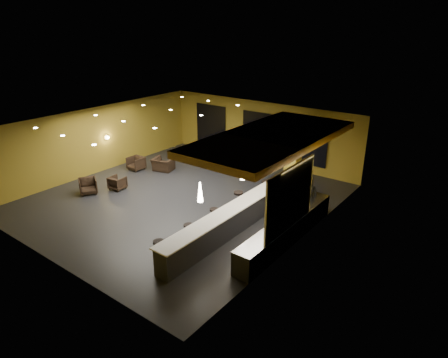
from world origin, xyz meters
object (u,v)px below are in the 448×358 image
Objects in this scene: pendant_1 at (243,171)px; bar_stool_1 at (189,231)px; staff_b at (297,192)px; pendant_2 at (276,154)px; bar_stool_3 at (238,198)px; column at (293,158)px; armchair_a at (88,186)px; armchair_b at (117,183)px; armchair_c at (136,163)px; bar_stool_4 at (265,186)px; bar_stool_2 at (214,215)px; bar_counter at (235,219)px; staff_a at (281,195)px; staff_c at (308,194)px; bar_stool_0 at (159,248)px; armchair_d at (163,164)px; pendant_0 at (200,192)px; prep_counter at (286,231)px.

bar_stool_1 is (-0.79, -2.27, -1.86)m from pendant_1.
staff_b is (1.03, 2.68, -1.52)m from pendant_1.
pendant_2 reaches higher than bar_stool_3.
armchair_a is at bearing -142.68° from column.
armchair_b is 6.24m from bar_stool_3.
column is 8.72m from armchair_c.
armchair_c is at bearing -170.68° from bar_stool_4.
column is 4.32× the size of armchair_a.
armchair_b is at bearing 179.57° from bar_stool_2.
bar_stool_3 is at bearing 90.56° from bar_stool_2.
bar_counter is 11.43× the size of pendant_2.
staff_a is 1.67m from bar_stool_4.
staff_a is 0.88× the size of staff_c.
staff_c is 2.18× the size of bar_stool_0.
bar_stool_0 is at bearing -35.77° from armchair_c.
column is 7.33m from armchair_d.
bar_counter is at bearing -59.39° from bar_stool_3.
staff_a is 1.84× the size of bar_stool_3.
prep_counter is at bearing 51.34° from pendant_0.
prep_counter is 4.70m from bar_stool_0.
pendant_2 reaches higher than prep_counter.
staff_b reaches higher than armchair_c.
bar_stool_2 is (-0.92, -4.72, -1.29)m from column.
armchair_b is (-6.95, -0.57, -2.03)m from pendant_1.
prep_counter is 7.48× the size of bar_stool_0.
pendant_2 reaches higher than staff_b.
pendant_0 is 0.97× the size of bar_stool_2.
prep_counter is 7.41× the size of armchair_a.
pendant_1 is (0.00, 2.50, 0.00)m from pendant_0.
pendant_1 is (-2.00, 0.00, 1.92)m from prep_counter.
bar_stool_2 reaches higher than armchair_d.
bar_counter is 9.97× the size of bar_stool_0.
column is 5.00× the size of pendant_2.
pendant_2 is 8.97m from armchair_a.
prep_counter is 7.50× the size of armchair_c.
prep_counter is 7.77× the size of bar_stool_4.
pendant_2 is at bearing 56.32° from bar_stool_3.
column is at bearing 82.91° from bar_stool_1.
bar_stool_0 reaches higher than bar_stool_4.
pendant_0 is 1.00× the size of pendant_1.
armchair_c is (-8.30, 1.80, -1.99)m from pendant_1.
column is at bearing 53.62° from bar_stool_4.
pendant_2 is at bearing 128.66° from prep_counter.
bar_stool_1 is 5.30m from bar_stool_4.
bar_stool_1 is (-2.33, -4.87, -0.39)m from staff_c.
pendant_1 and pendant_2 have the same top height.
pendant_2 is at bearing 80.56° from bar_stool_1.
staff_b is at bearing 59.27° from staff_a.
armchair_b is at bearing -176.36° from prep_counter.
pendant_1 is at bearing -11.41° from armchair_c.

